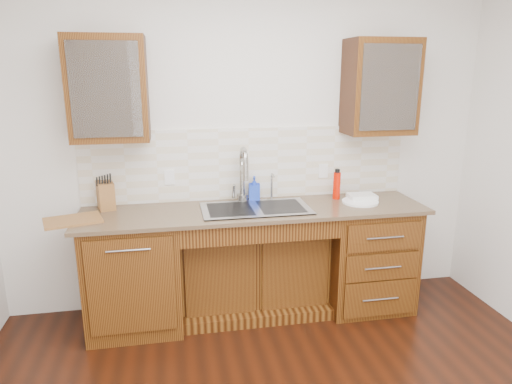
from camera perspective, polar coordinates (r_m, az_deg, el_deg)
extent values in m
cube|color=silver|center=(3.83, -1.12, 5.87)|extent=(4.00, 0.10, 2.70)
cube|color=#593014|center=(3.71, -14.93, -9.70)|extent=(0.70, 0.62, 0.88)
cube|color=#593014|center=(3.86, -0.36, -9.59)|extent=(1.20, 0.44, 0.70)
cube|color=#593014|center=(4.02, 13.45, -7.64)|extent=(0.70, 0.62, 0.88)
cube|color=#84705B|center=(3.57, -0.07, -2.30)|extent=(2.70, 0.65, 0.03)
cube|color=beige|center=(3.79, -0.95, 3.56)|extent=(2.70, 0.02, 0.59)
cube|color=#9E9EA5|center=(3.58, -0.03, -3.44)|extent=(0.84, 0.46, 0.19)
cylinder|color=#999993|center=(3.71, -1.75, 1.78)|extent=(0.04, 0.04, 0.40)
cylinder|color=#999993|center=(3.78, 1.98, 0.80)|extent=(0.02, 0.02, 0.24)
cube|color=#593014|center=(3.53, -17.95, 12.15)|extent=(0.55, 0.34, 0.75)
cube|color=#593014|center=(3.89, 15.24, 12.54)|extent=(0.55, 0.34, 0.75)
cube|color=white|center=(3.75, -10.76, 1.82)|extent=(0.08, 0.01, 0.12)
cube|color=white|center=(3.96, 8.40, 2.63)|extent=(0.08, 0.01, 0.12)
imported|color=blue|center=(3.77, -0.21, 0.46)|extent=(0.10, 0.11, 0.20)
cylinder|color=red|center=(3.87, 10.05, 0.78)|extent=(0.08, 0.08, 0.23)
cylinder|color=white|center=(3.81, 12.89, -1.20)|extent=(0.39, 0.39, 0.02)
cube|color=silver|center=(3.89, 13.10, -0.53)|extent=(0.23, 0.17, 0.04)
cube|color=brown|center=(3.73, -18.27, -0.39)|extent=(0.16, 0.21, 0.21)
cube|color=olive|center=(3.52, -21.93, -3.30)|extent=(0.45, 0.37, 0.02)
imported|color=white|center=(3.55, -19.90, 11.20)|extent=(0.13, 0.13, 0.10)
imported|color=silver|center=(3.52, -15.87, 11.41)|extent=(0.12, 0.12, 0.09)
imported|color=white|center=(3.86, 14.26, 11.88)|extent=(0.13, 0.13, 0.10)
imported|color=white|center=(3.96, 17.27, 11.64)|extent=(0.12, 0.12, 0.09)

